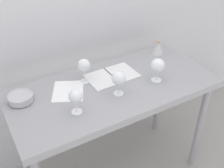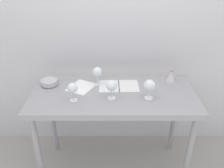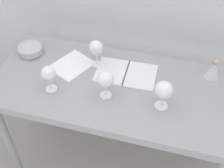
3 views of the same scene
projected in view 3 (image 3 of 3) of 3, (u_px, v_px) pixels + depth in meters
name	position (u px, v px, depth m)	size (l,w,h in m)	color
ground_plane	(113.00, 166.00, 2.30)	(6.00, 6.00, 0.00)	#9E9993
steel_counter	(113.00, 97.00, 1.74)	(1.40, 0.65, 0.90)	#939398
wine_glass_near_center	(105.00, 80.00, 1.52)	(0.09, 0.09, 0.17)	white
wine_glass_near_left	(49.00, 74.00, 1.56)	(0.08, 0.08, 0.16)	white
wine_glass_far_left	(96.00, 48.00, 1.70)	(0.08, 0.08, 0.17)	white
wine_glass_near_right	(164.00, 91.00, 1.47)	(0.09, 0.09, 0.17)	white
open_notebook	(126.00, 73.00, 1.73)	(0.36, 0.23, 0.01)	silver
tasting_sheet_upper	(72.00, 65.00, 1.78)	(0.19, 0.23, 0.00)	white
tasting_bowl	(30.00, 49.00, 1.85)	(0.15, 0.15, 0.05)	#4C4C4C
decanter_funnel	(214.00, 70.00, 1.68)	(0.09, 0.09, 0.14)	silver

